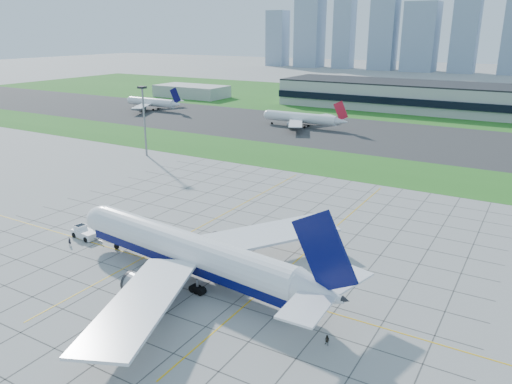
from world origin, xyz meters
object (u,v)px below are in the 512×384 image
at_px(distant_jet_0, 152,102).
at_px(distant_jet_1, 302,118).
at_px(airliner, 190,252).
at_px(crew_far, 327,340).
at_px(pushback_tug, 84,233).
at_px(light_mast, 144,112).
at_px(crew_near, 70,242).

height_order(distant_jet_0, distant_jet_1, same).
height_order(airliner, crew_far, airliner).
bearing_deg(airliner, pushback_tug, -179.32).
xyz_separation_m(light_mast, pushback_tug, (41.09, -65.79, -15.00)).
distance_m(crew_far, distant_jet_1, 175.91).
height_order(airliner, pushback_tug, airliner).
height_order(light_mast, distant_jet_0, light_mast).
xyz_separation_m(pushback_tug, distant_jet_0, (-114.67, 151.97, 3.30)).
height_order(pushback_tug, distant_jet_1, distant_jet_1).
relative_size(crew_near, distant_jet_1, 0.04).
relative_size(crew_near, distant_jet_0, 0.04).
distance_m(crew_near, distant_jet_0, 194.55).
bearing_deg(distant_jet_1, light_mast, -107.43).
distance_m(light_mast, crew_far, 130.03).
bearing_deg(pushback_tug, distant_jet_0, 133.49).
height_order(light_mast, distant_jet_1, light_mast).
bearing_deg(crew_near, distant_jet_1, 53.25).
height_order(pushback_tug, crew_far, pushback_tug).
bearing_deg(distant_jet_1, airliner, -72.15).
relative_size(distant_jet_0, distant_jet_1, 1.00).
height_order(crew_far, distant_jet_1, distant_jet_1).
relative_size(airliner, distant_jet_0, 1.51).
relative_size(pushback_tug, crew_far, 5.72).
distance_m(crew_near, distant_jet_1, 152.75).
relative_size(pushback_tug, distant_jet_1, 0.23).
relative_size(crew_far, distant_jet_1, 0.04).
bearing_deg(distant_jet_1, distant_jet_0, 177.23).
distance_m(crew_near, crew_far, 63.05).
xyz_separation_m(airliner, crew_far, (30.56, -6.62, -4.67)).
bearing_deg(crew_far, light_mast, 154.00).
xyz_separation_m(crew_far, distant_jet_1, (-79.02, 157.13, 3.64)).
bearing_deg(crew_near, crew_far, -47.64).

